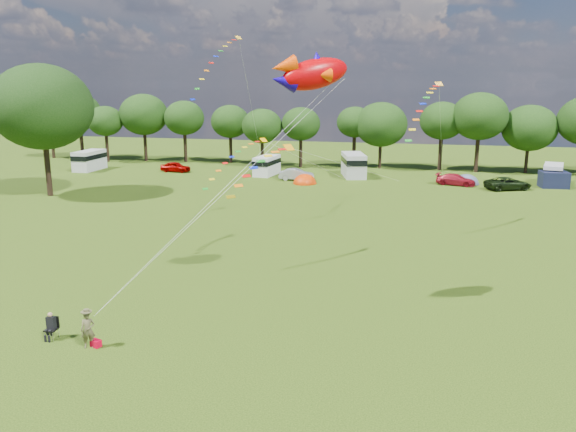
% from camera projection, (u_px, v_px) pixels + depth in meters
% --- Properties ---
extents(ground_plane, '(180.00, 180.00, 0.00)m').
position_uv_depth(ground_plane, '(246.00, 344.00, 24.78)').
color(ground_plane, black).
rests_on(ground_plane, ground).
extents(tree_line, '(102.98, 10.98, 10.27)m').
position_uv_depth(tree_line, '(408.00, 122.00, 74.26)').
color(tree_line, black).
rests_on(tree_line, ground).
extents(big_tree, '(10.00, 10.00, 13.28)m').
position_uv_depth(big_tree, '(42.00, 107.00, 55.96)').
color(big_tree, black).
rests_on(big_tree, ground).
extents(car_a, '(4.07, 1.78, 1.33)m').
position_uv_depth(car_a, '(175.00, 167.00, 73.65)').
color(car_a, '#8F0100').
rests_on(car_a, ground).
extents(car_b, '(4.05, 1.92, 1.38)m').
position_uv_depth(car_b, '(296.00, 174.00, 67.25)').
color(car_b, '#93979C').
rests_on(car_b, ground).
extents(car_c, '(4.58, 2.87, 1.28)m').
position_uv_depth(car_c, '(456.00, 180.00, 63.88)').
color(car_c, maroon).
rests_on(car_c, ground).
extents(car_d, '(5.56, 4.12, 1.38)m').
position_uv_depth(car_d, '(508.00, 183.00, 61.13)').
color(car_d, black).
rests_on(car_d, ground).
extents(campervan_a, '(2.41, 5.37, 2.60)m').
position_uv_depth(campervan_a, '(89.00, 160.00, 75.12)').
color(campervan_a, silver).
rests_on(campervan_a, ground).
extents(campervan_b, '(2.56, 5.07, 2.39)m').
position_uv_depth(campervan_b, '(267.00, 165.00, 71.02)').
color(campervan_b, silver).
rests_on(campervan_b, ground).
extents(campervan_c, '(3.90, 6.28, 2.86)m').
position_uv_depth(campervan_c, '(354.00, 164.00, 69.82)').
color(campervan_c, '#B6B6B8').
rests_on(campervan_c, ground).
extents(campervan_d, '(3.05, 5.09, 2.33)m').
position_uv_depth(campervan_d, '(553.00, 174.00, 64.26)').
color(campervan_d, '#BDBDBF').
rests_on(campervan_d, ground).
extents(tent_orange, '(2.75, 3.02, 2.16)m').
position_uv_depth(tent_orange, '(305.00, 183.00, 65.11)').
color(tent_orange, red).
rests_on(tent_orange, ground).
extents(tent_greyblue, '(2.93, 3.21, 2.18)m').
position_uv_depth(tent_greyblue, '(466.00, 184.00, 64.95)').
color(tent_greyblue, '#49516B').
rests_on(tent_greyblue, ground).
extents(awning_navy, '(3.02, 2.53, 1.78)m').
position_uv_depth(awning_navy, '(554.00, 180.00, 62.43)').
color(awning_navy, '#141833').
rests_on(awning_navy, ground).
extents(kite_flyer, '(0.71, 0.62, 1.64)m').
position_uv_depth(kite_flyer, '(88.00, 330.00, 24.30)').
color(kite_flyer, brown).
rests_on(kite_flyer, ground).
extents(camp_chair, '(0.54, 0.53, 1.27)m').
position_uv_depth(camp_chair, '(51.00, 323.00, 25.18)').
color(camp_chair, '#99999E').
rests_on(camp_chair, ground).
extents(kite_bag, '(0.52, 0.43, 0.32)m').
position_uv_depth(kite_bag, '(96.00, 343.00, 24.51)').
color(kite_bag, red).
rests_on(kite_bag, ground).
extents(fish_kite, '(3.98, 3.14, 2.18)m').
position_uv_depth(fish_kite, '(309.00, 74.00, 26.52)').
color(fish_kite, '#BC0004').
rests_on(fish_kite, ground).
extents(streamer_kite_a, '(3.24, 5.55, 5.74)m').
position_uv_depth(streamer_kite_a, '(219.00, 57.00, 50.49)').
color(streamer_kite_a, yellow).
rests_on(streamer_kite_a, ground).
extents(streamer_kite_b, '(4.19, 4.64, 3.77)m').
position_uv_depth(streamer_kite_b, '(240.00, 155.00, 45.17)').
color(streamer_kite_b, '#FFA800').
rests_on(streamer_kite_b, ground).
extents(streamer_kite_c, '(3.19, 5.00, 2.81)m').
position_uv_depth(streamer_kite_c, '(266.00, 162.00, 34.95)').
color(streamer_kite_c, orange).
rests_on(streamer_kite_c, ground).
extents(streamer_kite_d, '(2.65, 4.97, 4.27)m').
position_uv_depth(streamer_kite_d, '(427.00, 101.00, 42.25)').
color(streamer_kite_d, '#FFAF2F').
rests_on(streamer_kite_d, ground).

